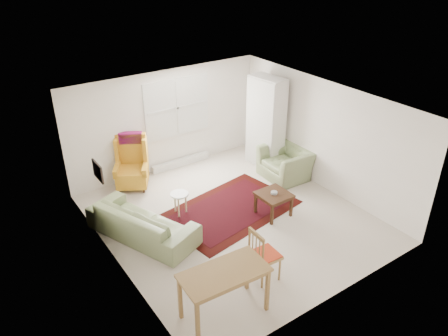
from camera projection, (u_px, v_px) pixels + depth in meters
room at (227, 160)px, 8.66m from camera, size 5.04×5.54×2.51m
rug at (230, 209)px, 9.35m from camera, size 3.03×2.21×0.03m
sofa at (142, 216)px, 8.34m from camera, size 1.64×2.41×0.90m
armchair at (286, 160)px, 10.46m from camera, size 1.04×1.18×0.88m
wingback_chair at (131, 163)px, 9.92m from camera, size 1.01×1.02×1.25m
coffee_table at (273, 204)px, 9.09m from camera, size 0.63×0.63×0.51m
stool at (180, 204)px, 9.11m from camera, size 0.44×0.44×0.51m
cabinet at (266, 123)px, 10.71m from camera, size 0.58×0.96×2.29m
desk at (224, 293)px, 6.60m from camera, size 1.36×0.74×0.84m
desk_chair at (265, 254)px, 7.27m from camera, size 0.47×0.47×1.01m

